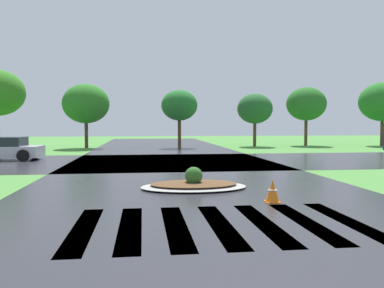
{
  "coord_description": "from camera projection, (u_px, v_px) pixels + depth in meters",
  "views": [
    {
      "loc": [
        -1.54,
        -2.75,
        2.05
      ],
      "look_at": [
        0.44,
        13.08,
        1.21
      ],
      "focal_mm": 36.88,
      "sensor_mm": 36.0,
      "label": 1
    }
  ],
  "objects": [
    {
      "name": "asphalt_roadway",
      "position": [
        190.0,
        186.0,
        12.93
      ],
      "size": [
        10.68,
        80.0,
        0.01
      ],
      "primitive_type": "cube",
      "color": "#2B2B30",
      "rests_on": "ground"
    },
    {
      "name": "median_island",
      "position": [
        194.0,
        184.0,
        12.39
      ],
      "size": [
        3.33,
        2.1,
        0.68
      ],
      "color": "#9E9B93",
      "rests_on": "ground"
    },
    {
      "name": "traffic_cone",
      "position": [
        272.0,
        192.0,
        10.18
      ],
      "size": [
        0.37,
        0.37,
        0.59
      ],
      "color": "orange",
      "rests_on": "ground"
    },
    {
      "name": "asphalt_cross_road",
      "position": [
        172.0,
        161.0,
        21.17
      ],
      "size": [
        90.0,
        9.61,
        0.01
      ],
      "primitive_type": "cube",
      "color": "#2B2B30",
      "rests_on": "ground"
    },
    {
      "name": "car_silver_hatch",
      "position": [
        5.0,
        149.0,
        21.96
      ],
      "size": [
        4.11,
        2.26,
        1.29
      ],
      "rotation": [
        0.0,
        0.0,
        3.09
      ],
      "color": "#B7B7BF",
      "rests_on": "ground"
    },
    {
      "name": "crosswalk_stripes",
      "position": [
        220.0,
        224.0,
        7.97
      ],
      "size": [
        5.85,
        3.48,
        0.01
      ],
      "color": "white",
      "rests_on": "ground"
    },
    {
      "name": "background_treeline",
      "position": [
        199.0,
        101.0,
        33.58
      ],
      "size": [
        37.16,
        5.71,
        6.27
      ],
      "color": "#4C3823",
      "rests_on": "ground"
    }
  ]
}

